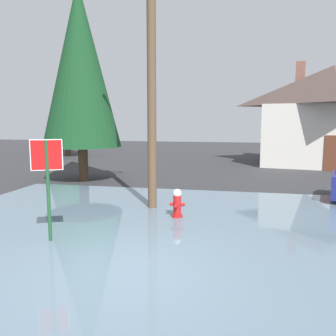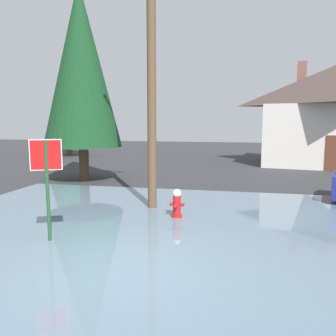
{
  "view_description": "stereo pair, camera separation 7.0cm",
  "coord_description": "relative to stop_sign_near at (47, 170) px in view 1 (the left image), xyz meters",
  "views": [
    {
      "loc": [
        2.04,
        -5.86,
        2.81
      ],
      "look_at": [
        -0.19,
        5.06,
        1.28
      ],
      "focal_mm": 36.99,
      "sensor_mm": 36.0,
      "label": 1
    },
    {
      "loc": [
        2.1,
        -5.84,
        2.81
      ],
      "look_at": [
        -0.19,
        5.06,
        1.28
      ],
      "focal_mm": 36.99,
      "sensor_mm": 36.0,
      "label": 2
    }
  ],
  "objects": [
    {
      "name": "ground_plane",
      "position": [
        2.19,
        -1.19,
        -1.76
      ],
      "size": [
        80.0,
        80.0,
        0.1
      ],
      "primitive_type": "cube",
      "color": "#2D2D30"
    },
    {
      "name": "flood_puddle",
      "position": [
        2.31,
        1.53,
        -1.69
      ],
      "size": [
        13.6,
        10.08,
        0.04
      ],
      "primitive_type": "cube",
      "color": "slate",
      "rests_on": "ground"
    },
    {
      "name": "stop_sign_near",
      "position": [
        0.0,
        0.0,
        0.0
      ],
      "size": [
        0.65,
        0.32,
        2.4
      ],
      "color": "#1E4C28",
      "rests_on": "ground"
    },
    {
      "name": "fire_hydrant",
      "position": [
        2.54,
        2.56,
        -1.28
      ],
      "size": [
        0.43,
        0.37,
        0.86
      ],
      "color": "red",
      "rests_on": "ground"
    },
    {
      "name": "utility_pole",
      "position": [
        1.56,
        3.51,
        3.34
      ],
      "size": [
        1.6,
        0.28,
        9.74
      ],
      "color": "brown",
      "rests_on": "ground"
    },
    {
      "name": "house",
      "position": [
        9.98,
        16.79,
        1.54
      ],
      "size": [
        9.6,
        8.3,
        6.74
      ],
      "color": "beige",
      "rests_on": "ground"
    },
    {
      "name": "pine_tree_tall_left",
      "position": [
        -2.89,
        7.94,
        3.56
      ],
      "size": [
        3.58,
        3.58,
        8.96
      ],
      "color": "#4C3823",
      "rests_on": "ground"
    },
    {
      "name": "pine_tree_mid_left",
      "position": [
        -9.17,
        18.5,
        3.43
      ],
      "size": [
        3.49,
        3.49,
        8.73
      ],
      "color": "#4C3823",
      "rests_on": "ground"
    }
  ]
}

